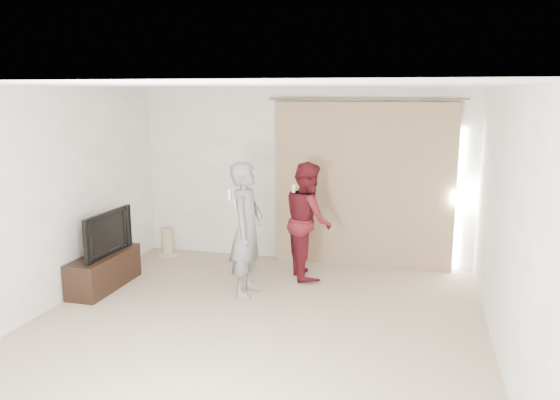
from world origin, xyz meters
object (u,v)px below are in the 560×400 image
(person_woman, at_px, (308,220))
(tv_console, at_px, (104,271))
(tv, at_px, (102,233))
(person_man, at_px, (247,229))

(person_woman, bearing_deg, tv_console, -155.86)
(tv_console, height_order, tv, tv)
(tv, xyz_separation_m, person_man, (1.90, 0.24, 0.10))
(tv_console, bearing_deg, tv, 0.00)
(tv_console, distance_m, person_woman, 2.80)
(tv_console, xyz_separation_m, person_man, (1.90, 0.24, 0.62))
(tv, height_order, person_man, person_man)
(tv, bearing_deg, tv_console, 0.00)
(person_man, bearing_deg, tv, -172.66)
(tv_console, relative_size, person_man, 0.70)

